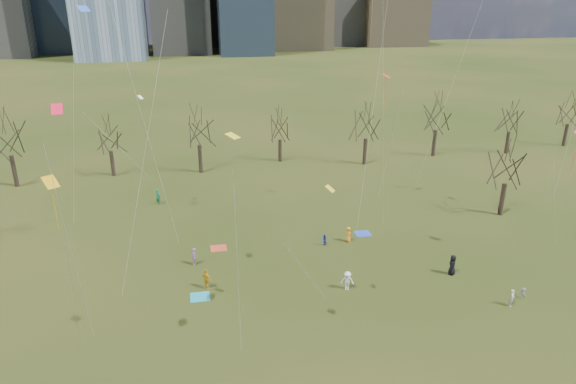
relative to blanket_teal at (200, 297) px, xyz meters
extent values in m
plane|color=black|center=(8.43, -7.34, -0.01)|extent=(500.00, 500.00, 0.00)
cube|color=#726347|center=(103.43, 217.66, 13.98)|extent=(30.00, 28.00, 28.00)
cylinder|color=black|center=(-22.57, 31.66, 2.12)|extent=(0.55, 0.55, 4.28)
cylinder|color=black|center=(-10.57, 33.66, 1.79)|extent=(0.52, 0.52, 3.60)
cylinder|color=black|center=(1.43, 32.66, 2.01)|extent=(0.54, 0.54, 4.05)
cylinder|color=black|center=(13.43, 35.66, 1.67)|extent=(0.51, 0.51, 3.38)
cylinder|color=black|center=(25.43, 31.66, 1.97)|extent=(0.54, 0.54, 3.96)
cylinder|color=black|center=(37.43, 33.66, 2.05)|extent=(0.54, 0.54, 4.14)
cylinder|color=black|center=(49.43, 32.66, 1.74)|extent=(0.52, 0.52, 3.51)
cylinder|color=black|center=(61.43, 34.66, 1.85)|extent=(0.53, 0.53, 3.74)
cylinder|color=black|center=(34.43, 10.66, 1.90)|extent=(0.53, 0.53, 3.83)
cube|color=teal|center=(0.00, 0.00, 0.00)|extent=(1.60, 1.50, 0.03)
cube|color=#2846BB|center=(17.34, 8.92, 0.00)|extent=(1.60, 1.50, 0.03)
cube|color=#C14226|center=(2.16, 8.55, 0.00)|extent=(1.60, 1.50, 0.03)
imported|color=silver|center=(24.66, -6.26, 0.73)|extent=(0.63, 0.64, 1.48)
imported|color=slate|center=(26.28, -5.42, 0.47)|extent=(0.36, 0.63, 0.96)
imported|color=gold|center=(0.66, 1.27, 0.89)|extent=(1.00, 1.10, 1.81)
imported|color=black|center=(22.40, -0.66, 0.93)|extent=(1.04, 1.10, 1.90)
imported|color=#9654A8|center=(-0.29, 5.70, 0.82)|extent=(0.43, 0.63, 1.68)
imported|color=#2737AA|center=(12.62, 7.06, 0.58)|extent=(0.62, 0.70, 1.19)
imported|color=white|center=(12.38, -1.27, 0.84)|extent=(1.26, 0.99, 1.71)
imported|color=orange|center=(15.25, 7.48, 0.79)|extent=(0.57, 0.83, 1.62)
imported|color=#186E44|center=(-4.07, 21.62, 0.93)|extent=(0.81, 0.80, 1.89)
plane|color=gold|center=(-7.96, -7.65, 13.47)|extent=(1.34, 1.30, 0.54)
cylinder|color=silver|center=(-6.73, -12.03, 7.43)|extent=(2.48, 8.77, 12.10)
cylinder|color=gold|center=(-7.96, -7.65, 11.81)|extent=(0.04, 0.04, 2.70)
cylinder|color=silver|center=(16.47, 3.26, 13.46)|extent=(5.41, 9.49, 24.16)
cylinder|color=silver|center=(31.00, -1.36, 6.76)|extent=(4.76, 3.03, 10.76)
cylinder|color=#F91B54|center=(33.37, 0.14, 10.27)|extent=(0.04, 0.04, 3.15)
cylinder|color=silver|center=(-3.81, 3.93, 16.52)|extent=(4.41, 7.80, 30.28)
cylinder|color=silver|center=(16.01, 4.07, 16.93)|extent=(0.67, 4.47, 31.09)
cylinder|color=silver|center=(41.16, 9.88, 10.59)|extent=(1.07, 3.10, 18.42)
cylinder|color=silver|center=(-10.14, 11.79, 13.57)|extent=(4.33, 5.31, 24.37)
plane|color=red|center=(21.43, 15.47, 15.38)|extent=(1.17, 1.18, 0.39)
cylinder|color=silver|center=(20.41, 10.84, 8.38)|extent=(2.07, 9.28, 14.01)
cylinder|color=red|center=(21.43, 15.47, 13.62)|extent=(0.04, 0.04, 3.00)
plane|color=yellow|center=(9.61, -4.66, 10.66)|extent=(0.92, 0.93, 0.39)
cylinder|color=silver|center=(7.18, -8.61, 6.02)|extent=(4.87, 7.92, 9.29)
plane|color=red|center=(-7.44, -5.71, 17.29)|extent=(1.02, 0.88, 0.52)
cylinder|color=silver|center=(-6.91, -9.67, 9.34)|extent=(1.07, 7.95, 15.91)
cylinder|color=silver|center=(31.09, 16.54, 18.31)|extent=(6.54, 4.85, 33.86)
plane|color=white|center=(-5.49, 28.26, 11.74)|extent=(0.95, 0.96, 0.41)
cylinder|color=silver|center=(-8.28, 24.48, 6.56)|extent=(5.60, 7.57, 10.37)
plane|color=blue|center=(-6.01, -0.76, 22.70)|extent=(1.18, 1.15, 0.36)
cylinder|color=silver|center=(-3.35, -2.34, 12.04)|extent=(5.35, 3.19, 21.32)
plane|color=yellow|center=(2.44, -9.37, 16.11)|extent=(1.10, 1.10, 0.22)
cylinder|color=silver|center=(2.16, -12.33, 8.75)|extent=(0.58, 5.94, 14.73)
camera|label=1|loc=(-0.02, -37.48, 23.47)|focal=32.00mm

